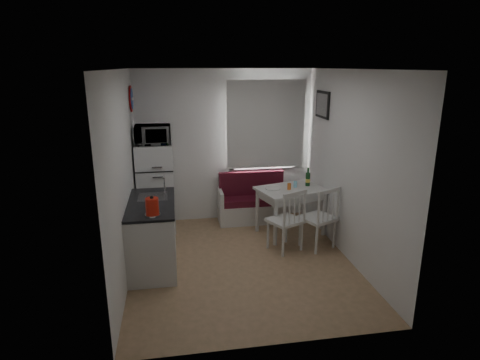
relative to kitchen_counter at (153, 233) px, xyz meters
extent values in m
cube|color=#92754E|center=(1.20, -0.16, -0.46)|extent=(3.00, 3.50, 0.02)
cube|color=white|center=(1.20, -0.16, 2.14)|extent=(3.00, 3.50, 0.02)
cube|color=white|center=(1.20, 1.59, 0.84)|extent=(3.00, 0.02, 2.60)
cube|color=white|center=(1.20, -1.91, 0.84)|extent=(3.00, 0.02, 2.60)
cube|color=white|center=(-0.30, -0.16, 0.84)|extent=(0.02, 3.50, 2.60)
cube|color=white|center=(2.70, -0.16, 0.84)|extent=(0.02, 3.50, 2.60)
cube|color=silver|center=(1.90, 1.56, 1.17)|extent=(1.22, 0.06, 1.47)
cube|color=white|center=(1.90, 1.49, 1.22)|extent=(1.35, 0.02, 1.50)
cube|color=silver|center=(0.00, -0.01, -0.03)|extent=(0.60, 1.30, 0.86)
cube|color=black|center=(0.00, -0.01, 0.43)|extent=(0.62, 1.32, 0.03)
cube|color=#99999E|center=(0.02, 0.24, 0.39)|extent=(0.40, 0.40, 0.10)
cylinder|color=silver|center=(0.18, 0.42, 0.57)|extent=(0.02, 0.02, 0.26)
cylinder|color=#184192|center=(-0.27, 1.29, 1.69)|extent=(0.03, 0.40, 0.40)
cube|color=black|center=(2.67, 0.94, 1.59)|extent=(0.04, 0.52, 0.42)
cube|color=silver|center=(1.65, 1.32, -0.29)|extent=(1.20, 0.46, 0.33)
cube|color=#551322|center=(1.65, 1.32, -0.07)|extent=(1.14, 0.42, 0.11)
cube|color=#551322|center=(1.65, 1.50, 0.19)|extent=(1.14, 0.09, 0.42)
cube|color=silver|center=(2.15, 0.72, 0.29)|extent=(1.17, 0.96, 0.04)
cube|color=silver|center=(2.15, 0.72, 0.21)|extent=(1.05, 0.84, 0.12)
cylinder|color=silver|center=(2.15, 0.72, -0.09)|extent=(0.06, 0.06, 0.72)
cube|color=silver|center=(1.90, 0.15, 0.00)|extent=(0.59, 0.58, 0.04)
cube|color=silver|center=(1.90, -0.04, 0.26)|extent=(0.40, 0.22, 0.47)
cube|color=silver|center=(2.40, 0.15, 0.01)|extent=(0.59, 0.58, 0.04)
cube|color=silver|center=(2.40, -0.05, 0.26)|extent=(0.41, 0.22, 0.47)
cube|color=white|center=(0.02, 1.24, 0.27)|extent=(0.58, 0.58, 1.45)
imported|color=white|center=(0.02, 1.19, 1.15)|extent=(0.55, 0.37, 0.30)
cylinder|color=red|center=(0.05, -0.54, 0.57)|extent=(0.19, 0.19, 0.25)
cylinder|color=orange|center=(2.10, 0.67, 0.36)|extent=(0.06, 0.06, 0.10)
cylinder|color=#91DEF6|center=(2.23, 0.77, 0.36)|extent=(0.06, 0.06, 0.10)
cylinder|color=white|center=(1.85, 0.74, 0.32)|extent=(0.24, 0.24, 0.02)
camera|label=1|loc=(0.34, -5.14, 2.19)|focal=30.00mm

